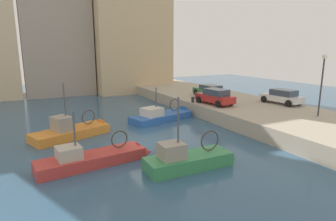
{
  "coord_description": "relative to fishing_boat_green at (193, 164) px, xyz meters",
  "views": [
    {
      "loc": [
        -7.56,
        -17.5,
        6.43
      ],
      "look_at": [
        3.43,
        3.76,
        1.2
      ],
      "focal_mm": 30.46,
      "sensor_mm": 36.0,
      "label": 1
    }
  ],
  "objects": [
    {
      "name": "waterfront_building_west_mid",
      "position": [
        -3.11,
        31.04,
        8.61
      ],
      "size": [
        9.28,
        7.23,
        17.43
      ],
      "color": "#A39384",
      "rests_on": "ground"
    },
    {
      "name": "fishing_boat_green",
      "position": [
        0.0,
        0.0,
        0.0
      ],
      "size": [
        5.7,
        2.01,
        4.76
      ],
      "color": "#388951",
      "rests_on": "ground"
    },
    {
      "name": "fishing_boat_orange",
      "position": [
        -4.77,
        8.82,
        0.01
      ],
      "size": [
        6.62,
        3.97,
        4.95
      ],
      "color": "orange",
      "rests_on": "ground"
    },
    {
      "name": "waterfront_building_east_mid",
      "position": [
        7.0,
        29.56,
        10.78
      ],
      "size": [
        11.37,
        8.75,
        21.77
      ],
      "color": "#D1B284",
      "rests_on": "ground"
    },
    {
      "name": "fishing_boat_red",
      "position": [
        -4.58,
        2.87,
        -0.03
      ],
      "size": [
        6.97,
        2.29,
        3.92
      ],
      "color": "#BC3833",
      "rests_on": "ground"
    },
    {
      "name": "parked_car_green",
      "position": [
        10.67,
        13.46,
        1.73
      ],
      "size": [
        2.15,
        4.16,
        1.25
      ],
      "color": "#387547",
      "rests_on": "quay_wall"
    },
    {
      "name": "parked_car_white",
      "position": [
        14.11,
        6.43,
        1.78
      ],
      "size": [
        2.18,
        4.15,
        1.4
      ],
      "color": "silver",
      "rests_on": "quay_wall"
    },
    {
      "name": "mooring_bollard_north",
      "position": [
        6.89,
        10.99,
        1.35
      ],
      "size": [
        0.28,
        0.28,
        0.55
      ],
      "primitive_type": "cylinder",
      "color": "#2D2D33",
      "rests_on": "quay_wall"
    },
    {
      "name": "water_surface",
      "position": [
        -0.46,
        4.99,
        -0.13
      ],
      "size": [
        80.0,
        80.0,
        0.0
      ],
      "primitive_type": "plane",
      "color": "#335675",
      "rests_on": "ground"
    },
    {
      "name": "parked_car_red",
      "position": [
        8.27,
        9.2,
        1.82
      ],
      "size": [
        2.21,
        4.15,
        1.49
      ],
      "color": "red",
      "rests_on": "quay_wall"
    },
    {
      "name": "quay_wall",
      "position": [
        11.04,
        4.99,
        0.47
      ],
      "size": [
        9.0,
        56.0,
        1.2
      ],
      "primitive_type": "cube",
      "color": "#ADA08C",
      "rests_on": "ground"
    },
    {
      "name": "fishing_boat_blue",
      "position": [
        3.43,
        10.34,
        -0.01
      ],
      "size": [
        7.01,
        3.63,
        3.99
      ],
      "color": "#2D60B7",
      "rests_on": "ground"
    },
    {
      "name": "quay_streetlamp",
      "position": [
        12.54,
        1.47,
        4.33
      ],
      "size": [
        0.36,
        0.36,
        4.83
      ],
      "color": "#38383D",
      "rests_on": "quay_wall"
    }
  ]
}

